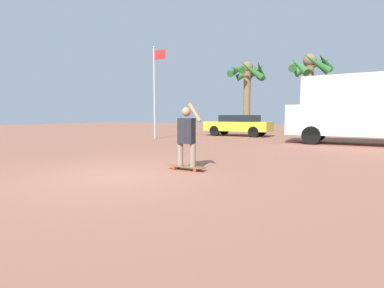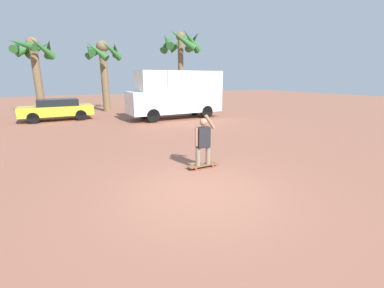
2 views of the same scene
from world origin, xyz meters
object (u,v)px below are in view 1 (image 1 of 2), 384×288
Objects in this scene: skateboard at (186,167)px; flagpole at (155,87)px; palm_tree_center_background at (309,73)px; person_skateboarder at (186,134)px; palm_tree_far_left at (247,78)px; camper_van at (365,107)px; parked_car_yellow at (238,125)px.

skateboard is 0.18× the size of flagpole.
palm_tree_center_background is at bearing 48.87° from flagpole.
palm_tree_far_left reaches higher than person_skateboarder.
camper_van is at bearing 9.37° from flagpole.
skateboard is 16.04m from palm_tree_center_background.
person_skateboarder is 0.36× the size of parked_car_yellow.
flagpole is at bearing -131.13° from palm_tree_center_background.
palm_tree_center_background is (-3.40, 6.21, 2.46)m from camper_van.
skateboard is at bearing -0.00° from person_skateboarder.
palm_tree_center_background is 4.71m from palm_tree_far_left.
camper_van is at bearing -61.27° from palm_tree_center_background.
palm_tree_far_left is at bearing 170.22° from palm_tree_center_background.
skateboard is 17.41m from palm_tree_far_left.
skateboard is 0.18× the size of palm_tree_center_background.
palm_tree_far_left is (-4.64, 0.80, 0.08)m from palm_tree_center_background.
camper_van is at bearing -41.07° from palm_tree_far_left.
palm_tree_far_left is at bearing 138.93° from camper_van.
palm_tree_center_background is (3.69, 3.34, 3.40)m from parked_car_yellow.
flagpole reaches higher than skateboard.
skateboard is 0.63× the size of person_skateboarder.
palm_tree_center_background is (0.19, 15.52, 4.06)m from skateboard.
camper_van is 1.19× the size of flagpole.
person_skateboarder is at bearing 180.00° from skateboard.
flagpole is (-6.72, 7.60, 2.86)m from skateboard.
parked_car_yellow is at bearing 106.04° from skateboard.
skateboard is at bearing -48.52° from flagpole.
palm_tree_center_background is at bearing 89.31° from person_skateboarder.
skateboard is 10.10m from camper_van.
parked_car_yellow is at bearing -77.01° from palm_tree_far_left.
skateboard is at bearing -111.10° from camper_van.
parked_car_yellow is 6.03m from palm_tree_center_background.
flagpole is (-6.91, -7.91, -1.20)m from palm_tree_center_background.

